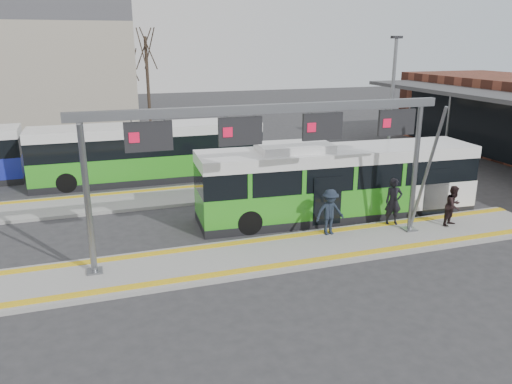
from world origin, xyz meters
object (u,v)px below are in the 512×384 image
passenger_c (330,212)px  passenger_b (453,206)px  gantry (273,135)px  passenger_a (393,202)px  hero_bus (337,182)px

passenger_c → passenger_b: bearing=-8.0°
gantry → passenger_a: bearing=8.7°
gantry → passenger_b: size_ratio=7.84×
passenger_a → passenger_b: 2.41m
passenger_a → passenger_b: size_ratio=1.16×
hero_bus → passenger_c: size_ratio=6.75×
gantry → passenger_b: (7.80, -0.03, -3.32)m
passenger_a → passenger_c: (-2.96, -0.19, -0.06)m
passenger_a → passenger_c: bearing=-162.9°
passenger_b → passenger_c: size_ratio=0.92×
hero_bus → passenger_b: 4.79m
passenger_b → passenger_c: 5.24m
hero_bus → passenger_b: size_ratio=7.37×
hero_bus → gantry: bearing=-141.0°
passenger_a → passenger_c: 2.96m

